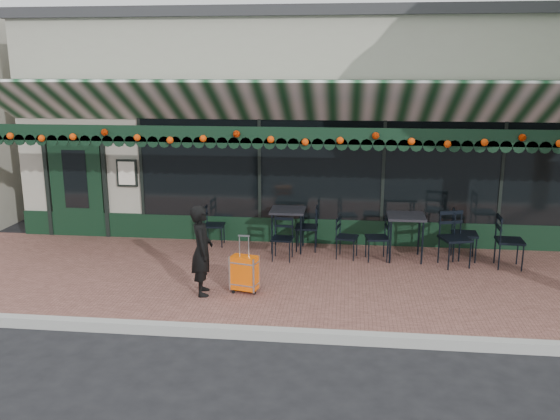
# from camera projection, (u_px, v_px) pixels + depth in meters

# --- Properties ---
(ground) EXTENTS (80.00, 80.00, 0.00)m
(ground) POSITION_uv_depth(u_px,v_px,m) (290.00, 337.00, 8.05)
(ground) COLOR black
(ground) RESTS_ON ground
(sidewalk) EXTENTS (18.00, 4.00, 0.15)m
(sidewalk) POSITION_uv_depth(u_px,v_px,m) (302.00, 281.00, 9.96)
(sidewalk) COLOR brown
(sidewalk) RESTS_ON ground
(curb) EXTENTS (18.00, 0.16, 0.15)m
(curb) POSITION_uv_depth(u_px,v_px,m) (290.00, 335.00, 7.96)
(curb) COLOR #9E9E99
(curb) RESTS_ON ground
(restaurant_building) EXTENTS (12.00, 9.60, 4.50)m
(restaurant_building) POSITION_uv_depth(u_px,v_px,m) (320.00, 120.00, 15.08)
(restaurant_building) COLOR gray
(restaurant_building) RESTS_ON ground
(woman) EXTENTS (0.45, 0.58, 1.40)m
(woman) POSITION_uv_depth(u_px,v_px,m) (202.00, 250.00, 9.04)
(woman) COLOR black
(woman) RESTS_ON sidewalk
(suitcase) EXTENTS (0.44, 0.31, 0.92)m
(suitcase) POSITION_uv_depth(u_px,v_px,m) (244.00, 273.00, 9.20)
(suitcase) COLOR #EF5807
(suitcase) RESTS_ON sidewalk
(cafe_table_a) EXTENTS (0.67, 0.67, 0.83)m
(cafe_table_a) POSITION_uv_depth(u_px,v_px,m) (406.00, 220.00, 10.70)
(cafe_table_a) COLOR black
(cafe_table_a) RESTS_ON sidewalk
(cafe_table_b) EXTENTS (0.65, 0.65, 0.80)m
(cafe_table_b) POSITION_uv_depth(u_px,v_px,m) (288.00, 213.00, 11.25)
(cafe_table_b) COLOR black
(cafe_table_b) RESTS_ON sidewalk
(chair_a_left) EXTENTS (0.46, 0.46, 0.82)m
(chair_a_left) POSITION_uv_depth(u_px,v_px,m) (377.00, 238.00, 10.73)
(chair_a_left) COLOR black
(chair_a_left) RESTS_ON sidewalk
(chair_a_right) EXTENTS (0.50, 0.50, 0.94)m
(chair_a_right) POSITION_uv_depth(u_px,v_px,m) (464.00, 235.00, 10.74)
(chair_a_right) COLOR black
(chair_a_right) RESTS_ON sidewalk
(chair_a_front) EXTENTS (0.61, 0.61, 0.98)m
(chair_a_front) POSITION_uv_depth(u_px,v_px,m) (455.00, 239.00, 10.38)
(chair_a_front) COLOR black
(chair_a_front) RESTS_ON sidewalk
(chair_a_extra) EXTENTS (0.49, 0.49, 0.94)m
(chair_a_extra) POSITION_uv_depth(u_px,v_px,m) (510.00, 241.00, 10.31)
(chair_a_extra) COLOR black
(chair_a_extra) RESTS_ON sidewalk
(chair_b_left) EXTENTS (0.44, 0.44, 0.87)m
(chair_b_left) POSITION_uv_depth(u_px,v_px,m) (307.00, 228.00, 11.33)
(chair_b_left) COLOR black
(chair_b_left) RESTS_ON sidewalk
(chair_b_right) EXTENTS (0.45, 0.45, 0.77)m
(chair_b_right) POSITION_uv_depth(u_px,v_px,m) (347.00, 238.00, 10.84)
(chair_b_right) COLOR black
(chair_b_right) RESTS_ON sidewalk
(chair_b_front) EXTENTS (0.41, 0.41, 0.77)m
(chair_b_front) POSITION_uv_depth(u_px,v_px,m) (282.00, 239.00, 10.74)
(chair_b_front) COLOR black
(chair_b_front) RESTS_ON sidewalk
(chair_solo) EXTENTS (0.42, 0.42, 0.80)m
(chair_solo) POSITION_uv_depth(u_px,v_px,m) (214.00, 226.00, 11.62)
(chair_solo) COLOR black
(chair_solo) RESTS_ON sidewalk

